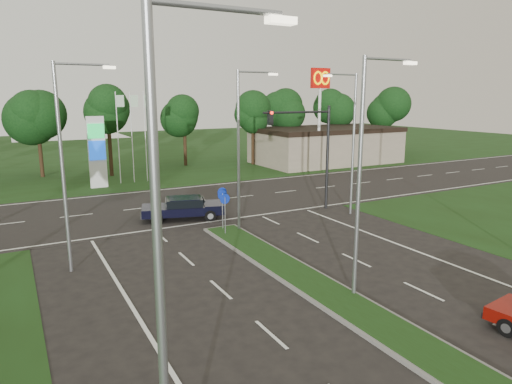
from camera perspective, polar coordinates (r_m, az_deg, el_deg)
name	(u,v)px	position (r m, az deg, el deg)	size (l,w,h in m)	color
verge_far	(101,156)	(63.00, -18.81, 4.31)	(160.00, 50.00, 0.02)	black
cross_road	(180,204)	(33.26, -9.50, -1.49)	(160.00, 12.00, 0.02)	black
median_kerb	(374,321)	(16.68, 14.54, -15.38)	(2.00, 26.00, 0.12)	slate
commercial_building	(326,145)	(53.86, 8.74, 5.77)	(16.00, 9.00, 4.00)	gray
streetlight_median_near	(364,166)	(17.22, 13.34, 3.15)	(2.53, 0.22, 9.00)	gray
streetlight_median_far	(242,143)	(25.49, -1.80, 6.20)	(2.53, 0.22, 9.00)	gray
streetlight_left_near	(171,258)	(7.43, -10.60, -8.13)	(2.53, 0.22, 9.00)	gray
streetlight_left_far	(67,157)	(20.93, -22.60, 4.06)	(2.53, 0.22, 9.00)	gray
streetlight_right_far	(351,137)	(29.80, 11.81, 6.78)	(2.53, 0.22, 9.00)	gray
traffic_signal	(312,142)	(30.43, 7.01, 6.23)	(5.10, 0.42, 7.00)	black
median_signs	(223,202)	(25.98, -4.13, -1.25)	(1.16, 1.76, 2.38)	gray
gas_pylon	(99,150)	(40.51, -18.99, 4.99)	(5.80, 1.26, 8.00)	silver
mcdonalds_sign	(320,92)	(47.95, 8.02, 12.22)	(2.20, 0.47, 10.40)	silver
treeline_far	(125,104)	(47.78, -16.05, 10.50)	(6.00, 6.00, 9.90)	black
navy_sedan	(183,208)	(29.04, -9.07, -1.93)	(5.40, 3.38, 1.38)	black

